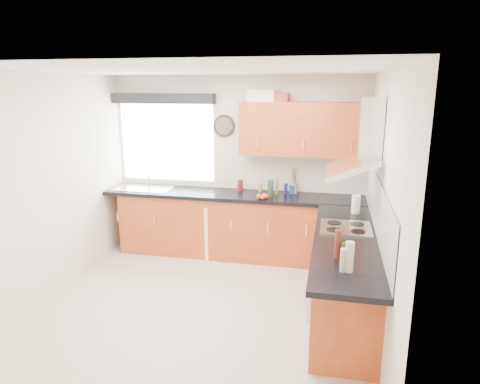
% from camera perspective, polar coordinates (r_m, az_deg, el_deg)
% --- Properties ---
extents(ground_plane, '(3.60, 3.60, 0.00)m').
position_cam_1_polar(ground_plane, '(4.88, -5.19, -14.89)').
color(ground_plane, beige).
extents(ceiling, '(3.60, 3.60, 0.02)m').
position_cam_1_polar(ceiling, '(4.28, -5.95, 15.87)').
color(ceiling, white).
rests_on(ceiling, wall_back).
extents(wall_back, '(3.60, 0.02, 2.50)m').
position_cam_1_polar(wall_back, '(6.12, -0.37, 3.59)').
color(wall_back, silver).
rests_on(wall_back, ground_plane).
extents(wall_front, '(3.60, 0.02, 2.50)m').
position_cam_1_polar(wall_front, '(2.85, -16.83, -9.42)').
color(wall_front, silver).
rests_on(wall_front, ground_plane).
extents(wall_left, '(0.02, 3.60, 2.50)m').
position_cam_1_polar(wall_left, '(5.25, -24.59, 0.56)').
color(wall_left, silver).
rests_on(wall_left, ground_plane).
extents(wall_right, '(0.02, 3.60, 2.50)m').
position_cam_1_polar(wall_right, '(4.24, 18.30, -1.83)').
color(wall_right, silver).
rests_on(wall_right, ground_plane).
extents(window, '(1.40, 0.02, 1.10)m').
position_cam_1_polar(window, '(6.37, -9.70, 6.54)').
color(window, white).
rests_on(window, wall_back).
extents(window_blind, '(1.50, 0.18, 0.14)m').
position_cam_1_polar(window_blind, '(6.24, -10.26, 12.17)').
color(window_blind, black).
rests_on(window_blind, wall_back).
extents(splashback, '(0.01, 3.00, 0.54)m').
position_cam_1_polar(splashback, '(4.54, 17.76, -1.67)').
color(splashback, white).
rests_on(splashback, wall_right).
extents(base_cab_back, '(3.00, 0.58, 0.86)m').
position_cam_1_polar(base_cab_back, '(6.07, -1.89, -4.50)').
color(base_cab_back, '#A23E19').
rests_on(base_cab_back, ground_plane).
extents(base_cab_corner, '(0.60, 0.60, 0.86)m').
position_cam_1_polar(base_cab_corner, '(5.89, 13.41, -5.47)').
color(base_cab_corner, '#A23E19').
rests_on(base_cab_corner, ground_plane).
extents(base_cab_right, '(0.58, 2.10, 0.86)m').
position_cam_1_polar(base_cab_right, '(4.64, 13.72, -10.95)').
color(base_cab_right, '#A23E19').
rests_on(base_cab_right, ground_plane).
extents(worktop_back, '(3.60, 0.62, 0.05)m').
position_cam_1_polar(worktop_back, '(5.91, -1.01, -0.41)').
color(worktop_back, black).
rests_on(worktop_back, base_cab_back).
extents(worktop_right, '(0.62, 2.42, 0.05)m').
position_cam_1_polar(worktop_right, '(4.33, 13.96, -6.29)').
color(worktop_right, black).
rests_on(worktop_right, base_cab_right).
extents(sink, '(0.84, 0.46, 0.10)m').
position_cam_1_polar(sink, '(6.33, -12.81, 0.82)').
color(sink, silver).
rests_on(sink, worktop_back).
extents(oven, '(0.56, 0.58, 0.85)m').
position_cam_1_polar(oven, '(4.78, 13.56, -10.25)').
color(oven, black).
rests_on(oven, ground_plane).
extents(hob_plate, '(0.52, 0.52, 0.01)m').
position_cam_1_polar(hob_plate, '(4.60, 13.91, -4.64)').
color(hob_plate, silver).
rests_on(hob_plate, worktop_right).
extents(extractor_hood, '(0.52, 0.78, 0.66)m').
position_cam_1_polar(extractor_hood, '(4.41, 15.86, 5.85)').
color(extractor_hood, silver).
rests_on(extractor_hood, wall_right).
extents(upper_cabinets, '(1.70, 0.35, 0.70)m').
position_cam_1_polar(upper_cabinets, '(5.73, 8.62, 8.28)').
color(upper_cabinets, '#A23E19').
rests_on(upper_cabinets, wall_back).
extents(washing_machine, '(0.64, 0.63, 0.76)m').
position_cam_1_polar(washing_machine, '(6.11, -2.32, -4.90)').
color(washing_machine, white).
rests_on(washing_machine, ground_plane).
extents(wall_clock, '(0.31, 0.04, 0.31)m').
position_cam_1_polar(wall_clock, '(6.05, -2.17, 8.79)').
color(wall_clock, black).
rests_on(wall_clock, wall_back).
extents(casserole, '(0.39, 0.30, 0.15)m').
position_cam_1_polar(casserole, '(5.87, 3.02, 12.73)').
color(casserole, white).
rests_on(casserole, upper_cabinets).
extents(storage_box, '(0.25, 0.21, 0.11)m').
position_cam_1_polar(storage_box, '(5.78, 5.35, 12.43)').
color(storage_box, '#A83E29').
rests_on(storage_box, upper_cabinets).
extents(utensil_pot, '(0.13, 0.13, 0.14)m').
position_cam_1_polar(utensil_pot, '(5.95, 7.17, 0.54)').
color(utensil_pot, gray).
rests_on(utensil_pot, worktop_back).
extents(kitchen_roll, '(0.12, 0.12, 0.21)m').
position_cam_1_polar(kitchen_roll, '(5.14, 15.19, -1.60)').
color(kitchen_roll, white).
rests_on(kitchen_roll, worktop_right).
extents(tomato_cluster, '(0.17, 0.17, 0.06)m').
position_cam_1_polar(tomato_cluster, '(5.62, 3.00, -0.58)').
color(tomato_cluster, red).
rests_on(tomato_cluster, worktop_back).
extents(jar_0, '(0.05, 0.05, 0.15)m').
position_cam_1_polar(jar_0, '(5.86, 6.12, 0.41)').
color(jar_0, '#1E164D').
rests_on(jar_0, worktop_back).
extents(jar_1, '(0.07, 0.07, 0.22)m').
position_cam_1_polar(jar_1, '(5.75, 4.08, 0.55)').
color(jar_1, '#34251D').
rests_on(jar_1, worktop_back).
extents(jar_2, '(0.07, 0.07, 0.16)m').
position_cam_1_polar(jar_2, '(5.88, 4.15, 0.53)').
color(jar_2, brown).
rests_on(jar_2, worktop_back).
extents(jar_3, '(0.04, 0.04, 0.23)m').
position_cam_1_polar(jar_3, '(5.84, 4.92, 0.76)').
color(jar_3, olive).
rests_on(jar_3, worktop_back).
extents(jar_4, '(0.07, 0.07, 0.12)m').
position_cam_1_polar(jar_4, '(5.90, 6.91, 0.32)').
color(jar_4, navy).
rests_on(jar_4, worktop_back).
extents(jar_5, '(0.05, 0.05, 0.10)m').
position_cam_1_polar(jar_5, '(5.98, 2.73, 0.50)').
color(jar_5, olive).
rests_on(jar_5, worktop_back).
extents(jar_6, '(0.06, 0.06, 0.23)m').
position_cam_1_polar(jar_6, '(5.71, 4.19, 0.49)').
color(jar_6, '#17421C').
rests_on(jar_6, worktop_back).
extents(jar_7, '(0.08, 0.08, 0.15)m').
position_cam_1_polar(jar_7, '(6.05, 0.02, 0.90)').
color(jar_7, maroon).
rests_on(jar_7, worktop_back).
extents(jar_8, '(0.04, 0.04, 0.22)m').
position_cam_1_polar(jar_8, '(5.93, 7.17, 0.86)').
color(jar_8, olive).
rests_on(jar_8, worktop_back).
extents(bottle_0, '(0.06, 0.06, 0.19)m').
position_cam_1_polar(bottle_0, '(3.54, 13.64, -8.82)').
color(bottle_0, '#AFA295').
rests_on(bottle_0, worktop_right).
extents(bottle_1, '(0.06, 0.06, 0.25)m').
position_cam_1_polar(bottle_1, '(3.78, 12.97, -6.76)').
color(bottle_1, '#571C12').
rests_on(bottle_1, worktop_right).
extents(bottle_2, '(0.07, 0.07, 0.16)m').
position_cam_1_polar(bottle_2, '(3.75, 13.89, -7.79)').
color(bottle_2, '#153B15').
rests_on(bottle_2, worktop_right).
extents(bottle_3, '(0.07, 0.07, 0.25)m').
position_cam_1_polar(bottle_3, '(3.53, 14.38, -8.38)').
color(bottle_3, '#BCB6A1').
rests_on(bottle_3, worktop_right).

